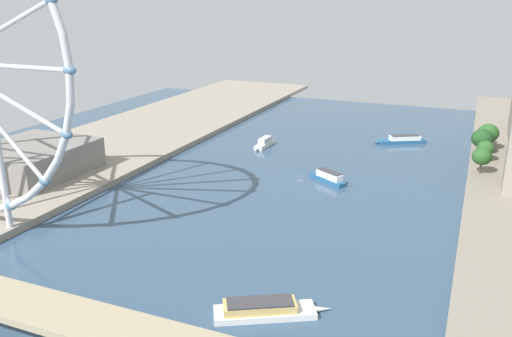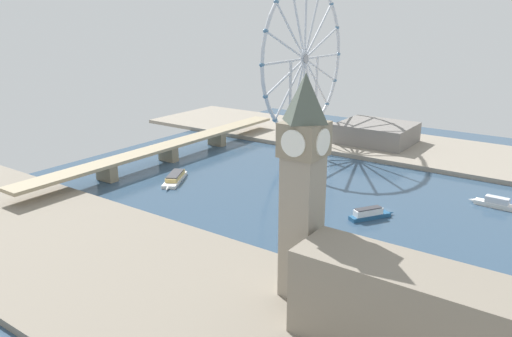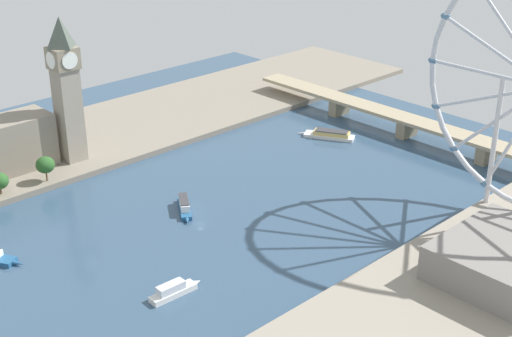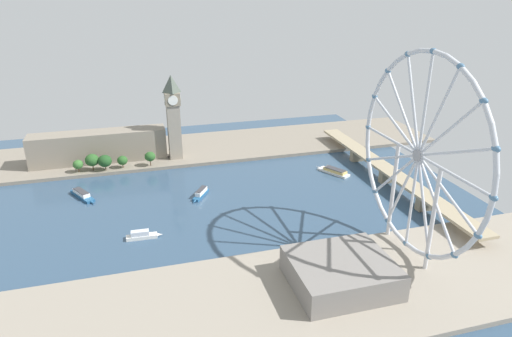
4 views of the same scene
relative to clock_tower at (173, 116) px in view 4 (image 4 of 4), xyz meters
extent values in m
plane|color=#334C66|center=(98.72, 6.12, -43.01)|extent=(416.19, 416.19, 0.00)
cube|color=gray|center=(-24.38, 6.12, -41.51)|extent=(90.00, 520.00, 3.00)
cube|color=gray|center=(221.81, 6.12, -41.51)|extent=(90.00, 520.00, 3.00)
cube|color=gray|center=(0.00, 0.00, -14.94)|extent=(11.34, 11.34, 50.14)
cube|color=gray|center=(0.00, 0.00, 15.70)|extent=(13.16, 13.16, 11.15)
pyramid|color=#4C564C|center=(0.00, 0.00, 29.02)|extent=(11.91, 11.91, 15.49)
cylinder|color=white|center=(0.00, 6.80, 15.70)|extent=(8.62, 0.50, 8.62)
cylinder|color=white|center=(0.00, -6.80, 15.70)|extent=(8.62, 0.50, 8.62)
cylinder|color=white|center=(6.80, 0.00, 15.70)|extent=(0.50, 8.62, 8.62)
cylinder|color=white|center=(-6.80, 0.00, 15.70)|extent=(0.50, 8.62, 8.62)
cube|color=gray|center=(-10.57, -67.35, -26.24)|extent=(22.00, 118.71, 27.56)
cylinder|color=#513823|center=(13.63, -84.53, -38.16)|extent=(0.80, 0.80, 3.71)
ellipsoid|color=#386B2D|center=(13.63, -84.53, -32.86)|extent=(8.62, 8.62, 7.75)
cylinder|color=#513823|center=(12.57, -72.85, -37.60)|extent=(0.80, 0.80, 4.83)
ellipsoid|color=#285623|center=(12.57, -72.85, -30.49)|extent=(11.74, 11.74, 10.56)
cylinder|color=#513823|center=(15.41, -62.36, -38.02)|extent=(0.80, 0.80, 3.98)
ellipsoid|color=#1E471E|center=(15.41, -62.36, -31.36)|extent=(11.67, 11.67, 10.51)
cylinder|color=#513823|center=(13.39, -47.96, -38.34)|extent=(0.80, 0.80, 3.35)
ellipsoid|color=#285623|center=(13.39, -47.96, -33.07)|extent=(8.98, 8.98, 8.08)
cylinder|color=#513823|center=(15.06, -24.21, -37.53)|extent=(0.80, 0.80, 4.97)
ellipsoid|color=#285623|center=(15.06, -24.21, -31.27)|extent=(9.44, 9.44, 8.50)
torus|color=silver|center=(199.10, 115.07, 21.30)|extent=(116.20, 2.69, 116.20)
cylinder|color=#99999E|center=(199.10, 115.07, 21.30)|extent=(6.81, 3.00, 6.81)
cylinder|color=silver|center=(227.48, 115.07, 21.30)|extent=(56.76, 1.61, 1.61)
cylinder|color=silver|center=(225.32, 115.07, 32.16)|extent=(53.06, 1.61, 23.21)
cylinder|color=silver|center=(219.17, 115.07, 41.37)|extent=(41.27, 1.61, 41.27)
cylinder|color=silver|center=(209.96, 115.07, 47.52)|extent=(23.21, 1.61, 53.06)
cylinder|color=silver|center=(199.10, 115.07, 49.68)|extent=(1.61, 1.61, 56.76)
cylinder|color=silver|center=(188.24, 115.07, 47.52)|extent=(23.21, 1.61, 53.06)
cylinder|color=silver|center=(179.04, 115.07, 41.37)|extent=(41.27, 1.61, 41.27)
cylinder|color=silver|center=(172.88, 115.07, 32.16)|extent=(53.06, 1.61, 23.21)
cylinder|color=silver|center=(170.72, 115.07, 21.30)|extent=(56.76, 1.61, 1.61)
cylinder|color=silver|center=(172.88, 115.07, 10.44)|extent=(53.06, 1.61, 23.21)
cylinder|color=silver|center=(179.04, 115.07, 1.24)|extent=(41.27, 1.61, 41.27)
cylinder|color=silver|center=(188.24, 115.07, -4.92)|extent=(23.21, 1.61, 53.06)
cylinder|color=silver|center=(199.10, 115.07, -7.08)|extent=(1.61, 1.61, 56.76)
cylinder|color=silver|center=(209.96, 115.07, -4.92)|extent=(23.21, 1.61, 53.06)
cylinder|color=silver|center=(219.17, 115.07, 1.24)|extent=(41.27, 1.61, 41.27)
cylinder|color=silver|center=(225.32, 115.07, 10.44)|extent=(53.06, 1.61, 23.21)
ellipsoid|color=teal|center=(255.86, 115.07, 21.30)|extent=(4.80, 3.20, 3.20)
ellipsoid|color=teal|center=(251.54, 115.07, 43.02)|extent=(4.80, 3.20, 3.20)
ellipsoid|color=teal|center=(239.24, 115.07, 61.44)|extent=(4.80, 3.20, 3.20)
ellipsoid|color=teal|center=(220.82, 115.07, 73.74)|extent=(4.80, 3.20, 3.20)
ellipsoid|color=teal|center=(199.10, 115.07, 78.06)|extent=(4.80, 3.20, 3.20)
ellipsoid|color=teal|center=(177.38, 115.07, 73.74)|extent=(4.80, 3.20, 3.20)
ellipsoid|color=teal|center=(158.97, 115.07, 61.44)|extent=(4.80, 3.20, 3.20)
ellipsoid|color=teal|center=(146.66, 115.07, 43.02)|extent=(4.80, 3.20, 3.20)
ellipsoid|color=teal|center=(142.34, 115.07, 21.30)|extent=(4.80, 3.20, 3.20)
ellipsoid|color=teal|center=(146.66, 115.07, -0.42)|extent=(4.80, 3.20, 3.20)
ellipsoid|color=teal|center=(158.97, 115.07, -18.83)|extent=(4.80, 3.20, 3.20)
ellipsoid|color=teal|center=(177.38, 115.07, -31.14)|extent=(4.80, 3.20, 3.20)
ellipsoid|color=teal|center=(199.10, 115.07, -35.46)|extent=(4.80, 3.20, 3.20)
ellipsoid|color=teal|center=(220.82, 115.07, -31.14)|extent=(4.80, 3.20, 3.20)
ellipsoid|color=teal|center=(239.24, 115.07, -18.83)|extent=(4.80, 3.20, 3.20)
ellipsoid|color=teal|center=(251.54, 115.07, -0.42)|extent=(4.80, 3.20, 3.20)
cylinder|color=silver|center=(218.97, 115.07, -9.36)|extent=(2.40, 2.40, 61.32)
cylinder|color=silver|center=(179.24, 115.07, -9.36)|extent=(2.40, 2.40, 61.32)
cube|color=gray|center=(219.43, 62.13, -32.71)|extent=(46.90, 53.03, 14.61)
cube|color=tan|center=(98.72, 162.94, -32.33)|extent=(228.19, 15.09, 2.00)
cube|color=gray|center=(46.65, 162.94, -38.17)|extent=(6.00, 13.58, 9.68)
cube|color=gray|center=(98.72, 162.94, -38.17)|extent=(6.00, 13.58, 9.68)
cube|color=gray|center=(150.78, 162.94, -38.17)|extent=(6.00, 13.58, 9.68)
cube|color=#235684|center=(83.58, 9.11, -41.97)|extent=(20.82, 15.82, 2.08)
cone|color=#235684|center=(94.13, 2.34, -41.97)|extent=(4.39, 3.85, 2.08)
cube|color=white|center=(82.68, 9.70, -39.35)|extent=(14.82, 11.57, 3.16)
cube|color=#38383D|center=(82.68, 9.70, -37.51)|extent=(13.45, 10.60, 0.52)
cube|color=#235684|center=(60.49, -79.10, -41.96)|extent=(28.38, 19.67, 2.11)
cone|color=#235684|center=(75.14, -70.98, -41.96)|extent=(5.56, 4.36, 2.11)
cube|color=white|center=(59.23, -79.79, -39.61)|extent=(19.25, 13.98, 2.58)
cube|color=#38383D|center=(59.23, -79.79, -38.11)|extent=(17.46, 12.83, 0.43)
cube|color=white|center=(69.09, 128.20, -42.08)|extent=(29.40, 21.24, 1.88)
cone|color=white|center=(54.31, 120.02, -42.08)|extent=(5.48, 4.17, 1.88)
cube|color=#DBB766|center=(70.36, 128.90, -39.98)|extent=(21.49, 16.07, 2.31)
cube|color=#38383D|center=(70.36, 128.90, -38.56)|extent=(19.51, 14.78, 0.55)
cube|color=white|center=(136.17, -38.07, -41.82)|extent=(5.85, 19.77, 2.39)
cone|color=white|center=(136.59, -26.70, -41.82)|extent=(2.52, 3.61, 2.39)
cube|color=silver|center=(136.13, -39.05, -39.01)|extent=(4.72, 11.56, 3.22)
camera|label=1|loc=(19.99, 251.36, 44.16)|focal=37.53mm
camera|label=2|loc=(-134.40, -76.58, 53.92)|focal=34.85mm
camera|label=3|loc=(331.85, -179.71, 118.23)|focal=52.02mm
camera|label=4|loc=(403.58, -37.32, 109.46)|focal=32.02mm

